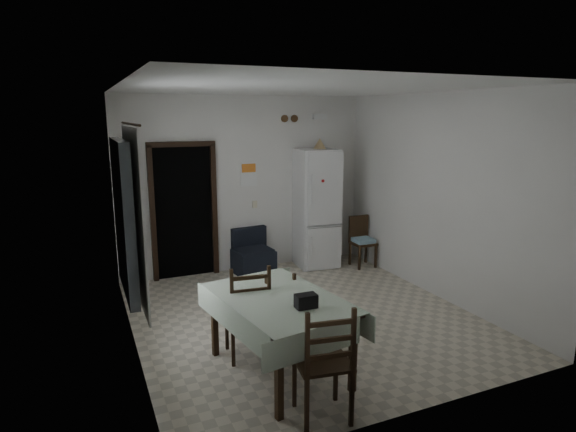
# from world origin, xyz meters

# --- Properties ---
(ground) EXTENTS (4.50, 4.50, 0.00)m
(ground) POSITION_xyz_m (0.00, 0.00, 0.00)
(ground) COLOR beige
(ground) RESTS_ON ground
(ceiling) EXTENTS (4.20, 4.50, 0.02)m
(ceiling) POSITION_xyz_m (0.00, 0.00, 2.90)
(ceiling) COLOR white
(ceiling) RESTS_ON ground
(wall_back) EXTENTS (4.20, 0.02, 2.90)m
(wall_back) POSITION_xyz_m (0.00, 2.25, 1.45)
(wall_back) COLOR silver
(wall_back) RESTS_ON ground
(wall_front) EXTENTS (4.20, 0.02, 2.90)m
(wall_front) POSITION_xyz_m (0.00, -2.25, 1.45)
(wall_front) COLOR silver
(wall_front) RESTS_ON ground
(wall_left) EXTENTS (0.02, 4.50, 2.90)m
(wall_left) POSITION_xyz_m (-2.10, 0.00, 1.45)
(wall_left) COLOR silver
(wall_left) RESTS_ON ground
(wall_right) EXTENTS (0.02, 4.50, 2.90)m
(wall_right) POSITION_xyz_m (2.10, 0.00, 1.45)
(wall_right) COLOR silver
(wall_right) RESTS_ON ground
(doorway) EXTENTS (1.06, 0.52, 2.22)m
(doorway) POSITION_xyz_m (-1.05, 2.45, 1.06)
(doorway) COLOR black
(doorway) RESTS_ON ground
(window_recess) EXTENTS (0.10, 1.20, 1.60)m
(window_recess) POSITION_xyz_m (-2.15, -0.20, 1.55)
(window_recess) COLOR silver
(window_recess) RESTS_ON ground
(curtain) EXTENTS (0.02, 1.45, 1.85)m
(curtain) POSITION_xyz_m (-2.04, -0.20, 1.55)
(curtain) COLOR silver
(curtain) RESTS_ON ground
(curtain_rod) EXTENTS (0.02, 1.60, 0.02)m
(curtain_rod) POSITION_xyz_m (-2.03, -0.20, 2.50)
(curtain_rod) COLOR black
(curtain_rod) RESTS_ON ground
(calendar) EXTENTS (0.28, 0.02, 0.40)m
(calendar) POSITION_xyz_m (0.05, 2.24, 1.62)
(calendar) COLOR white
(calendar) RESTS_ON ground
(calendar_image) EXTENTS (0.24, 0.01, 0.14)m
(calendar_image) POSITION_xyz_m (0.05, 2.23, 1.72)
(calendar_image) COLOR orange
(calendar_image) RESTS_ON ground
(light_switch) EXTENTS (0.08, 0.02, 0.12)m
(light_switch) POSITION_xyz_m (0.15, 2.24, 1.10)
(light_switch) COLOR beige
(light_switch) RESTS_ON ground
(vent_left) EXTENTS (0.12, 0.03, 0.12)m
(vent_left) POSITION_xyz_m (0.70, 2.23, 2.52)
(vent_left) COLOR brown
(vent_left) RESTS_ON ground
(vent_right) EXTENTS (0.12, 0.03, 0.12)m
(vent_right) POSITION_xyz_m (0.88, 2.23, 2.52)
(vent_right) COLOR brown
(vent_right) RESTS_ON ground
(emergency_light) EXTENTS (0.25, 0.07, 0.09)m
(emergency_light) POSITION_xyz_m (1.35, 2.21, 2.55)
(emergency_light) COLOR white
(emergency_light) RESTS_ON ground
(fridge) EXTENTS (0.71, 0.71, 2.02)m
(fridge) POSITION_xyz_m (1.15, 1.93, 1.01)
(fridge) COLOR white
(fridge) RESTS_ON ground
(tan_cone) EXTENTS (0.23, 0.23, 0.17)m
(tan_cone) POSITION_xyz_m (1.22, 1.96, 2.11)
(tan_cone) COLOR tan
(tan_cone) RESTS_ON fridge
(navy_seat) EXTENTS (0.66, 0.65, 0.74)m
(navy_seat) POSITION_xyz_m (0.00, 1.93, 0.37)
(navy_seat) COLOR black
(navy_seat) RESTS_ON ground
(corner_chair) EXTENTS (0.38, 0.38, 0.87)m
(corner_chair) POSITION_xyz_m (1.86, 1.52, 0.43)
(corner_chair) COLOR black
(corner_chair) RESTS_ON ground
(dining_table) EXTENTS (1.24, 1.69, 0.81)m
(dining_table) POSITION_xyz_m (-0.82, -1.13, 0.41)
(dining_table) COLOR #AEBEA3
(dining_table) RESTS_ON ground
(black_bag) EXTENTS (0.21, 0.13, 0.13)m
(black_bag) POSITION_xyz_m (-0.68, -1.48, 0.88)
(black_bag) COLOR black
(black_bag) RESTS_ON dining_table
(dining_chair_far_left) EXTENTS (0.51, 0.51, 1.07)m
(dining_chair_far_left) POSITION_xyz_m (-0.99, -0.67, 0.53)
(dining_chair_far_left) COLOR black
(dining_chair_far_left) RESTS_ON ground
(dining_chair_far_right) EXTENTS (0.39, 0.39, 0.88)m
(dining_chair_far_right) POSITION_xyz_m (-0.62, -0.56, 0.44)
(dining_chair_far_right) COLOR black
(dining_chair_far_right) RESTS_ON ground
(dining_chair_near_head) EXTENTS (0.53, 0.53, 1.07)m
(dining_chair_near_head) POSITION_xyz_m (-0.76, -1.97, 0.53)
(dining_chair_near_head) COLOR black
(dining_chair_near_head) RESTS_ON ground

